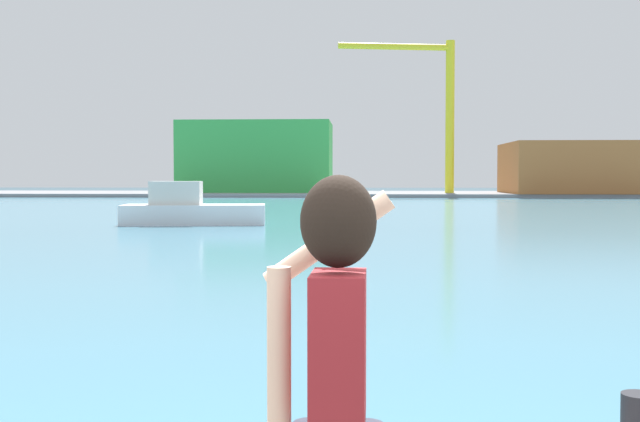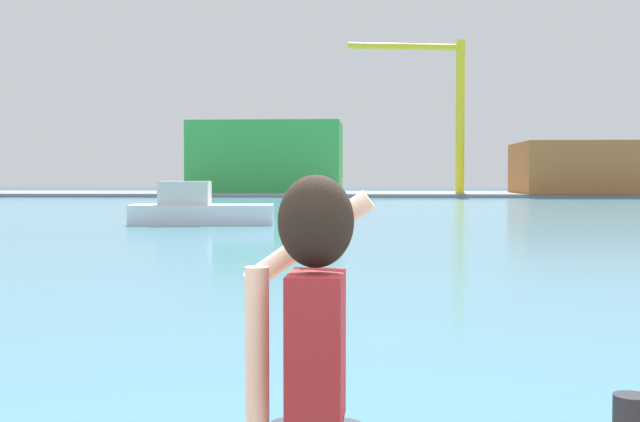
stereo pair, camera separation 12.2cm
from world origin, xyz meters
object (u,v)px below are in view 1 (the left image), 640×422
(warehouse_left, at_px, (257,157))
(port_crane, at_px, (435,98))
(warehouse_right, at_px, (573,168))
(boat_moored, at_px, (190,209))
(person_photographer, at_px, (335,357))

(warehouse_left, height_order, port_crane, port_crane)
(warehouse_right, bearing_deg, warehouse_left, 172.39)
(boat_moored, relative_size, warehouse_right, 0.47)
(person_photographer, bearing_deg, boat_moored, 14.21)
(person_photographer, relative_size, warehouse_right, 0.12)
(boat_moored, distance_m, warehouse_left, 59.39)
(person_photographer, xyz_separation_m, boat_moored, (-7.98, 34.52, -0.87))
(warehouse_left, distance_m, port_crane, 22.22)
(person_photographer, xyz_separation_m, warehouse_left, (-12.56, 93.61, 2.96))
(warehouse_right, distance_m, port_crane, 17.14)
(warehouse_left, relative_size, port_crane, 1.03)
(boat_moored, distance_m, port_crane, 57.66)
(port_crane, bearing_deg, person_photographer, -95.26)
(person_photographer, height_order, port_crane, port_crane)
(port_crane, bearing_deg, warehouse_right, -0.41)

